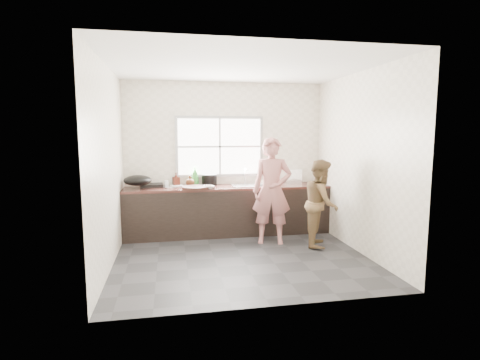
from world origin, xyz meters
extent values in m
cube|color=#2A2A2C|center=(0.00, 0.00, -0.01)|extent=(3.60, 3.20, 0.01)
cube|color=silver|center=(0.00, 0.00, 2.71)|extent=(3.60, 3.20, 0.01)
cube|color=silver|center=(0.00, 1.60, 1.35)|extent=(3.60, 0.01, 2.70)
cube|color=beige|center=(-1.80, 0.00, 1.35)|extent=(0.01, 3.20, 2.70)
cube|color=beige|center=(1.80, 0.00, 1.35)|extent=(0.01, 3.20, 2.70)
cube|color=beige|center=(0.00, -1.60, 1.35)|extent=(3.60, 0.01, 2.70)
cube|color=black|center=(0.00, 1.29, 0.41)|extent=(3.60, 0.62, 0.82)
cube|color=#3B1D18|center=(0.00, 1.29, 0.84)|extent=(3.60, 0.64, 0.04)
cube|color=silver|center=(0.35, 1.29, 0.86)|extent=(0.55, 0.45, 0.02)
cylinder|color=silver|center=(0.35, 1.49, 1.01)|extent=(0.02, 0.02, 0.30)
cube|color=#9EA0A5|center=(-0.10, 1.59, 1.55)|extent=(1.60, 0.05, 1.10)
cube|color=white|center=(-0.10, 1.57, 1.55)|extent=(1.50, 0.01, 1.00)
imported|color=#BA726F|center=(0.62, 0.62, 0.81)|extent=(0.67, 0.53, 1.62)
imported|color=brown|center=(1.36, 0.33, 0.69)|extent=(0.75, 0.83, 1.39)
cylinder|color=black|center=(-0.59, 1.08, 0.88)|extent=(0.56, 0.56, 0.05)
cube|color=silver|center=(-0.37, 1.24, 0.90)|extent=(0.19, 0.10, 0.01)
imported|color=white|center=(-0.36, 1.08, 0.88)|extent=(0.21, 0.21, 0.05)
imported|color=silver|center=(0.64, 1.24, 0.89)|extent=(0.26, 0.26, 0.07)
imported|color=white|center=(0.62, 1.23, 0.89)|extent=(0.20, 0.20, 0.06)
cylinder|color=black|center=(-0.30, 1.52, 0.96)|extent=(0.33, 0.33, 0.19)
cylinder|color=silver|center=(-0.89, 1.44, 0.87)|extent=(0.31, 0.31, 0.02)
imported|color=green|center=(-0.56, 1.52, 1.03)|extent=(0.17, 0.17, 0.34)
imported|color=#461A11|center=(-0.90, 1.50, 0.97)|extent=(0.13, 0.13, 0.22)
imported|color=#462411|center=(-0.66, 1.38, 0.95)|extent=(0.19, 0.19, 0.18)
cylinder|color=white|center=(-1.07, 1.46, 0.91)|extent=(0.09, 0.09, 0.11)
cube|color=black|center=(-1.33, 1.49, 0.89)|extent=(0.42, 0.42, 0.06)
ellipsoid|color=black|center=(-1.54, 1.25, 1.01)|extent=(0.49, 0.49, 0.18)
cube|color=white|center=(1.24, 1.52, 0.99)|extent=(0.40, 0.33, 0.26)
cylinder|color=#A5A6AC|center=(-1.05, 1.44, 0.87)|extent=(0.31, 0.31, 0.01)
cylinder|color=silver|center=(-0.99, 1.32, 0.87)|extent=(0.28, 0.28, 0.01)
camera|label=1|loc=(-1.00, -5.18, 1.81)|focal=28.00mm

